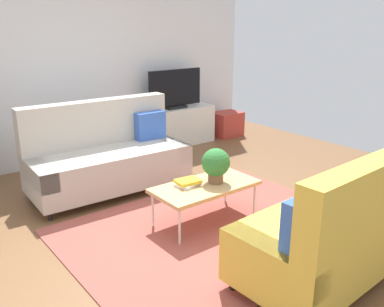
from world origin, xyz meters
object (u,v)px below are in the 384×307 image
storage_trunk (227,124)px  bottle_1 (161,106)px  couch_beige (108,156)px  table_book_0 (188,184)px  vase_0 (143,107)px  bottle_0 (156,106)px  potted_plant (216,164)px  tv_console (175,127)px  tv (175,90)px  coffee_table (205,187)px  couch_green (344,225)px

storage_trunk → bottle_1: size_ratio=3.06×
couch_beige → table_book_0: size_ratio=8.05×
vase_0 → bottle_0: (0.18, -0.09, 0.02)m
potted_plant → table_book_0: bearing=158.5°
tv_console → tv: tv is taller
couch_beige → tv: bearing=-146.9°
coffee_table → potted_plant: 0.26m
couch_beige → tv: (1.81, 1.08, 0.51)m
table_book_0 → potted_plant: bearing=-21.5°
bottle_0 → bottle_1: 0.10m
coffee_table → table_book_0: size_ratio=4.58×
tv → table_book_0: 2.93m
tv → bottle_1: (-0.30, -0.02, -0.23)m
couch_green → storage_trunk: 4.46m
tv → storage_trunk: tv is taller
tv → bottle_1: size_ratio=5.88×
potted_plant → table_book_0: potted_plant is taller
couch_beige → bottle_1: couch_beige is taller
tv → potted_plant: tv is taller
tv → storage_trunk: bearing=-4.2°
couch_beige → vase_0: 1.71m
couch_green → tv_console: couch_green is taller
vase_0 → bottle_0: size_ratio=0.84×
bottle_1 → storage_trunk: bearing=-2.5°
coffee_table → bottle_0: bearing=67.5°
tv_console → storage_trunk: bearing=-5.2°
couch_beige → bottle_1: bearing=-142.7°
bottle_0 → bottle_1: size_ratio=1.13×
potted_plant → table_book_0: (-0.28, 0.11, -0.19)m
coffee_table → bottle_1: size_ratio=6.47×
table_book_0 → bottle_0: (1.18, 2.39, 0.30)m
couch_green → couch_beige: bearing=101.0°
tv → potted_plant: bearing=-117.4°
storage_trunk → bottle_1: bottle_1 is taller
tv_console → tv: size_ratio=1.40×
tv → bottle_1: tv is taller
tv_console → vase_0: 0.71m
bottle_1 → coffee_table: bearing=-114.4°
couch_green → vase_0: size_ratio=11.94×
vase_0 → couch_green: bearing=-98.0°
table_book_0 → bottle_0: size_ratio=1.25×
vase_0 → potted_plant: bearing=-105.6°
bottle_0 → vase_0: bearing=153.3°
vase_0 → bottle_1: (0.28, -0.09, 0.00)m
potted_plant → couch_beige: bearing=109.6°
storage_trunk → bottle_0: 1.59m
coffee_table → bottle_0: 2.71m
tv → potted_plant: (-1.30, -2.52, -0.33)m
potted_plant → bottle_1: bottle_1 is taller
bottle_0 → bottle_1: bearing=0.0°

